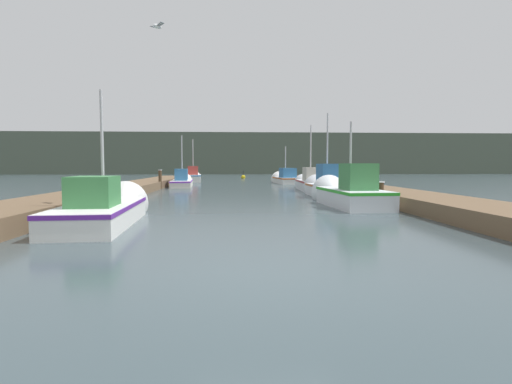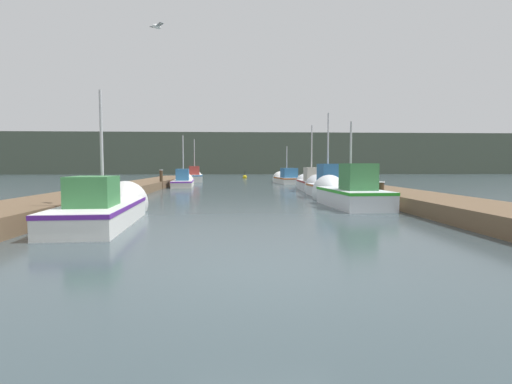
% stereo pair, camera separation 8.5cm
% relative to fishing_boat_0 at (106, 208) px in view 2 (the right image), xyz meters
% --- Properties ---
extents(ground_plane, '(200.00, 200.00, 0.00)m').
position_rel_fishing_boat_0_xyz_m(ground_plane, '(3.99, -5.57, -0.39)').
color(ground_plane, '#38474C').
extents(dock_left, '(2.45, 40.00, 0.49)m').
position_rel_fishing_boat_0_xyz_m(dock_left, '(-2.46, 10.43, -0.14)').
color(dock_left, brown).
rests_on(dock_left, ground_plane).
extents(dock_right, '(2.45, 40.00, 0.49)m').
position_rel_fishing_boat_0_xyz_m(dock_right, '(10.45, 10.43, -0.14)').
color(dock_right, brown).
rests_on(dock_right, ground_plane).
extents(distant_shore_ridge, '(120.00, 16.00, 7.14)m').
position_rel_fishing_boat_0_xyz_m(distant_shore_ridge, '(3.99, 64.75, 3.18)').
color(distant_shore_ridge, '#4C5647').
rests_on(distant_shore_ridge, ground_plane).
extents(fishing_boat_0, '(1.92, 5.65, 4.04)m').
position_rel_fishing_boat_0_xyz_m(fishing_boat_0, '(0.00, 0.00, 0.00)').
color(fishing_boat_0, silver).
rests_on(fishing_boat_0, ground_plane).
extents(fishing_boat_1, '(1.97, 5.19, 3.70)m').
position_rel_fishing_boat_0_xyz_m(fishing_boat_1, '(7.97, 4.22, 0.08)').
color(fishing_boat_1, silver).
rests_on(fishing_boat_1, ground_plane).
extents(fishing_boat_2, '(1.69, 4.47, 4.63)m').
position_rel_fishing_boat_0_xyz_m(fishing_boat_2, '(8.25, 8.86, 0.12)').
color(fishing_boat_2, silver).
rests_on(fishing_boat_2, ground_plane).
extents(fishing_boat_3, '(1.57, 5.86, 4.41)m').
position_rel_fishing_boat_0_xyz_m(fishing_boat_3, '(8.38, 13.86, 0.08)').
color(fishing_boat_3, silver).
rests_on(fishing_boat_3, ground_plane).
extents(fishing_boat_4, '(1.81, 6.13, 4.18)m').
position_rel_fishing_boat_0_xyz_m(fishing_boat_4, '(-0.29, 18.81, -0.02)').
color(fishing_boat_4, silver).
rests_on(fishing_boat_4, ground_plane).
extents(fishing_boat_5, '(2.00, 5.38, 3.67)m').
position_rel_fishing_boat_0_xyz_m(fishing_boat_5, '(8.00, 23.40, 0.03)').
color(fishing_boat_5, silver).
rests_on(fishing_boat_5, ground_plane).
extents(fishing_boat_6, '(1.84, 5.40, 4.37)m').
position_rel_fishing_boat_0_xyz_m(fishing_boat_6, '(-0.34, 27.44, 0.07)').
color(fishing_boat_6, silver).
rests_on(fishing_boat_6, ground_plane).
extents(mooring_piling_0, '(0.29, 0.29, 1.34)m').
position_rel_fishing_boat_0_xyz_m(mooring_piling_0, '(9.27, 13.63, 0.29)').
color(mooring_piling_0, '#473523').
rests_on(mooring_piling_0, ground_plane).
extents(mooring_piling_1, '(0.24, 0.24, 1.25)m').
position_rel_fishing_boat_0_xyz_m(mooring_piling_1, '(9.20, 13.45, 0.24)').
color(mooring_piling_1, '#473523').
rests_on(mooring_piling_1, ground_plane).
extents(mooring_piling_2, '(0.37, 0.37, 0.95)m').
position_rel_fishing_boat_0_xyz_m(mooring_piling_2, '(9.12, 3.79, 0.09)').
color(mooring_piling_2, '#473523').
rests_on(mooring_piling_2, ground_plane).
extents(mooring_piling_3, '(0.24, 0.24, 1.28)m').
position_rel_fishing_boat_0_xyz_m(mooring_piling_3, '(-1.29, 15.27, 0.25)').
color(mooring_piling_3, '#473523').
rests_on(mooring_piling_3, ground_plane).
extents(channel_buoy, '(0.51, 0.51, 1.01)m').
position_rel_fishing_boat_0_xyz_m(channel_buoy, '(4.70, 36.18, -0.24)').
color(channel_buoy, gold).
rests_on(channel_buoy, ground_plane).
extents(seagull_lead, '(0.47, 0.47, 0.12)m').
position_rel_fishing_boat_0_xyz_m(seagull_lead, '(1.38, 0.44, 5.09)').
color(seagull_lead, white).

